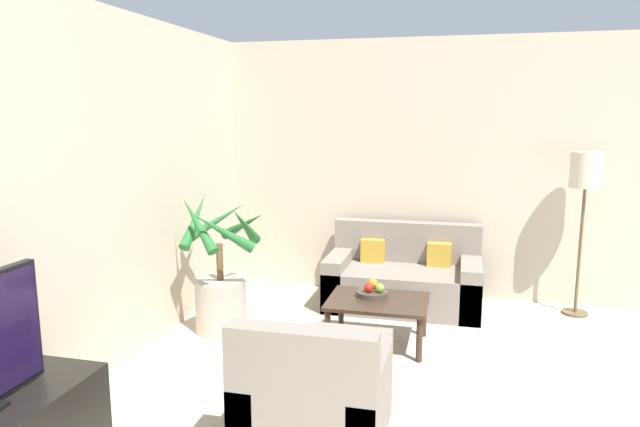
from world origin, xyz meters
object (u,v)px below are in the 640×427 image
floor_lamp (586,179)px  orange_fruit (373,283)px  coffee_table (378,306)px  apple_red (369,288)px  potted_palm (221,284)px  apple_green (380,288)px  armchair (314,397)px  sofa_loveseat (403,280)px  fruit_bowl (372,294)px  ottoman (347,359)px

floor_lamp → orange_fruit: floor_lamp is taller
coffee_table → apple_red: bearing=153.8°
potted_palm → floor_lamp: bearing=21.1°
apple_red → apple_green: bearing=7.5°
coffee_table → orange_fruit: 0.22m
potted_palm → orange_fruit: bearing=8.2°
orange_fruit → coffee_table: bearing=-66.6°
orange_fruit → armchair: size_ratio=0.10×
sofa_loveseat → apple_green: bearing=-96.3°
apple_green → armchair: size_ratio=0.09×
orange_fruit → apple_green: bearing=-54.2°
potted_palm → armchair: potted_palm is taller
orange_fruit → sofa_loveseat: bearing=78.2°
potted_palm → coffee_table: size_ratio=1.51×
fruit_bowl → apple_green: (0.06, -0.02, 0.06)m
potted_palm → apple_green: (1.41, 0.09, 0.04)m
potted_palm → apple_red: size_ratio=15.79×
apple_green → ottoman: 0.85m
apple_green → orange_fruit: (-0.08, 0.10, 0.00)m
sofa_loveseat → apple_red: 1.03m
sofa_loveseat → coffee_table: size_ratio=1.82×
coffee_table → fruit_bowl: 0.12m
orange_fruit → floor_lamp: bearing=29.3°
floor_lamp → fruit_bowl: size_ratio=5.79×
coffee_table → apple_green: bearing=82.7°
fruit_bowl → ottoman: size_ratio=0.44×
sofa_loveseat → coffee_table: sofa_loveseat is taller
sofa_loveseat → ottoman: (-0.23, -1.77, -0.10)m
coffee_table → armchair: (-0.17, -1.52, -0.07)m
apple_red → orange_fruit: bearing=81.8°
fruit_bowl → orange_fruit: bearing=97.2°
apple_red → ottoman: apple_red is taller
armchair → ottoman: bearing=86.6°
coffee_table → ottoman: 0.76m
fruit_bowl → orange_fruit: orange_fruit is taller
sofa_loveseat → coffee_table: (-0.11, -1.03, 0.07)m
floor_lamp → orange_fruit: bearing=-150.7°
armchair → apple_red: bearing=87.0°
coffee_table → orange_fruit: bearing=113.4°
apple_green → fruit_bowl: bearing=161.3°
apple_red → orange_fruit: size_ratio=0.92×
potted_palm → armchair: 1.94m
apple_red → apple_green: 0.09m
fruit_bowl → apple_green: size_ratio=3.42×
potted_palm → apple_red: 1.32m
potted_palm → floor_lamp: 3.52m
apple_green → coffee_table: bearing=-97.3°
sofa_loveseat → ottoman: size_ratio=2.46×
orange_fruit → ottoman: 0.95m
potted_palm → orange_fruit: potted_palm is taller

